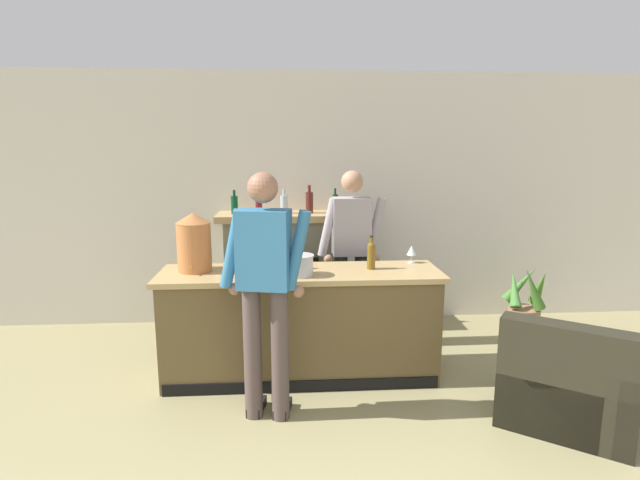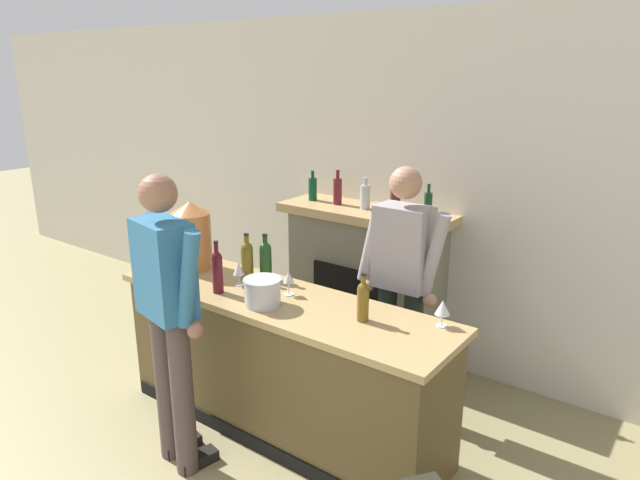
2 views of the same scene
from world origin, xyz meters
The scene contains 16 objects.
wall_back_panel centered at (0.00, 4.49, 1.38)m, with size 12.00×0.07×2.75m.
bar_counter centered at (-0.13, 3.01, 0.47)m, with size 2.35×0.66×0.94m.
fireplace_stone centered at (-0.26, 4.23, 0.64)m, with size 1.42×0.52×1.56m.
armchair_black centered at (1.75, 2.14, 0.27)m, with size 1.19×1.18×0.81m.
potted_plant_corner centered at (2.25, 3.83, 0.31)m, with size 0.43×0.43×0.76m.
person_customer centered at (-0.40, 2.36, 1.00)m, with size 0.65×0.36×1.79m.
person_bartender centered at (0.38, 3.65, 0.96)m, with size 0.66×0.30×1.74m.
copper_dispenser centered at (-1.01, 3.07, 1.18)m, with size 0.29×0.32×0.49m.
ice_bucket_steel centered at (-0.14, 2.87, 1.02)m, with size 0.23×0.23×0.17m.
wine_bottle_chardonnay_pale centered at (-0.53, 3.14, 1.08)m, with size 0.08×0.08×0.33m.
wine_bottle_merlot_tall centered at (-0.51, 2.85, 1.09)m, with size 0.07×0.07×0.35m.
wine_bottle_rose_blush centered at (-0.43, 3.22, 1.08)m, with size 0.08×0.08×0.32m.
wine_bottle_cabernet_heavy centered at (0.47, 3.04, 1.06)m, with size 0.07×0.07×0.29m.
wine_glass_front_right centered at (-0.50, 3.02, 1.05)m, with size 0.08×0.08×0.16m.
wine_glass_mid_counter centered at (-0.12, 3.08, 1.05)m, with size 0.07×0.07×0.16m.
wine_glass_by_dispenser centered at (0.86, 3.24, 1.04)m, with size 0.09×0.09×0.16m.
Camera 1 is at (-0.25, -1.03, 1.97)m, focal length 28.00 mm.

